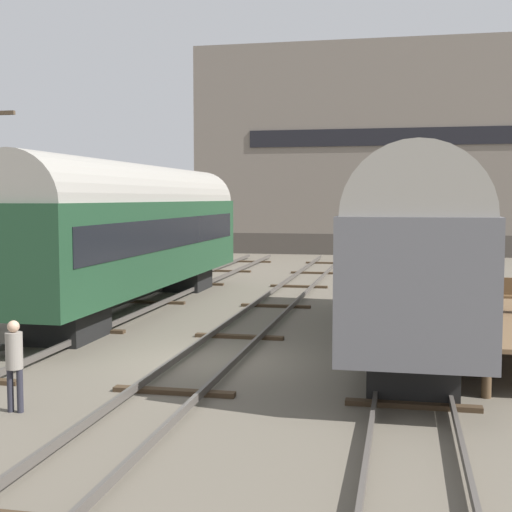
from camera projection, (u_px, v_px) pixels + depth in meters
name	position (u px, v px, depth m)	size (l,w,h in m)	color
ground_plane	(212.00, 362.00, 17.66)	(200.00, 200.00, 0.00)	#60594C
track_left	(33.00, 348.00, 18.63)	(2.60, 60.00, 0.26)	#4C4742
track_middle	(212.00, 356.00, 17.65)	(2.60, 60.00, 0.26)	#4C4742
track_right	(411.00, 365.00, 16.67)	(2.60, 60.00, 0.26)	#4C4742
train_car_green	(138.00, 226.00, 25.79)	(2.90, 17.68, 5.28)	black
train_car_grey	(412.00, 240.00, 19.57)	(2.91, 15.04, 5.08)	black
bench	(505.00, 294.00, 18.74)	(1.40, 0.40, 0.91)	brown
person_worker	(14.00, 357.00, 13.40)	(0.32, 0.32, 1.76)	#282833
warehouse_building	(390.00, 152.00, 54.41)	(28.23, 10.27, 15.07)	#46403A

